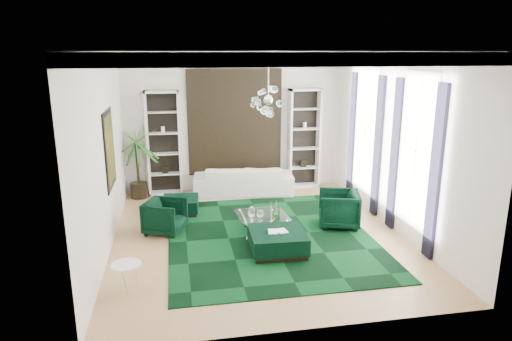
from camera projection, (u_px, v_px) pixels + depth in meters
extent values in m
cube|color=tan|center=(258.00, 235.00, 9.75)|extent=(6.00, 7.00, 0.02)
cube|color=white|center=(258.00, 50.00, 8.78)|extent=(6.00, 7.00, 0.02)
cube|color=white|center=(235.00, 122.00, 12.60)|extent=(6.00, 0.02, 3.80)
cube|color=white|center=(307.00, 202.00, 5.92)|extent=(6.00, 0.02, 3.80)
cube|color=white|center=(104.00, 153.00, 8.74)|extent=(0.02, 7.00, 3.80)
cube|color=white|center=(395.00, 142.00, 9.79)|extent=(0.02, 7.00, 3.80)
cylinder|color=white|center=(255.00, 52.00, 9.07)|extent=(0.90, 0.90, 0.05)
cube|color=black|center=(235.00, 122.00, 12.56)|extent=(2.50, 0.06, 2.80)
cube|color=black|center=(110.00, 149.00, 9.33)|extent=(0.04, 1.30, 1.60)
cube|color=white|center=(416.00, 151.00, 8.93)|extent=(0.03, 1.10, 2.90)
cube|color=black|center=(435.00, 174.00, 8.24)|extent=(0.07, 0.30, 3.25)
cube|color=black|center=(395.00, 155.00, 9.73)|extent=(0.07, 0.30, 3.25)
cube|color=white|center=(366.00, 131.00, 11.21)|extent=(0.03, 1.10, 2.90)
cube|color=black|center=(378.00, 147.00, 10.53)|extent=(0.07, 0.30, 3.25)
cube|color=black|center=(352.00, 135.00, 12.01)|extent=(0.07, 0.30, 3.25)
cube|color=black|center=(269.00, 236.00, 9.65)|extent=(4.20, 5.00, 0.02)
imported|color=silver|center=(243.00, 180.00, 12.44)|extent=(2.77, 1.34, 0.78)
imported|color=black|center=(165.00, 217.00, 9.77)|extent=(1.03, 1.02, 0.72)
imported|color=black|center=(339.00, 209.00, 10.12)|extent=(1.08, 1.07, 0.80)
cube|color=black|center=(180.00, 206.00, 10.99)|extent=(0.91, 0.91, 0.38)
cube|color=black|center=(277.00, 242.00, 8.85)|extent=(1.09, 1.09, 0.42)
cube|color=white|center=(278.00, 231.00, 8.79)|extent=(0.38, 0.25, 0.03)
cylinder|color=white|center=(127.00, 278.00, 7.39)|extent=(0.62, 0.62, 0.47)
imported|color=#266B20|center=(277.00, 213.00, 9.65)|extent=(0.12, 0.10, 0.22)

